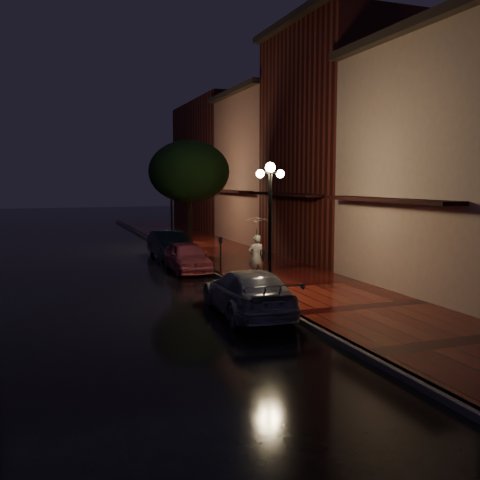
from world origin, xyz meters
name	(u,v)px	position (x,y,z in m)	size (l,w,h in m)	color
ground	(214,275)	(0.00, 0.00, 0.00)	(120.00, 120.00, 0.00)	black
sidewalk	(264,270)	(2.25, 0.00, 0.07)	(4.50, 60.00, 0.15)	#460D0C
curb	(214,273)	(0.00, 0.00, 0.07)	(0.25, 60.00, 0.15)	#595451
storefront_near	(458,170)	(7.00, -6.00, 4.25)	(5.00, 8.00, 8.50)	gray
storefront_mid	(339,147)	(7.00, 2.00, 5.50)	(5.00, 8.00, 11.00)	#511914
storefront_far	(272,171)	(7.00, 10.00, 4.50)	(5.00, 8.00, 9.00)	#8C5951
storefront_extra	(221,167)	(7.00, 20.00, 5.00)	(5.00, 12.00, 10.00)	#511914
streetlamp_near	(270,220)	(0.35, -5.00, 2.60)	(0.96, 0.36, 4.31)	black
streetlamp_far	(172,203)	(0.35, 9.00, 2.60)	(0.96, 0.36, 4.31)	black
street_tree	(189,174)	(0.61, 5.99, 4.24)	(4.16, 4.16, 5.80)	black
pink_car	(187,257)	(-0.81, 1.18, 0.64)	(1.52, 3.77, 1.29)	#C35066
navy_car	(170,245)	(-0.60, 5.43, 0.68)	(1.44, 4.13, 1.36)	black
silver_car	(248,292)	(-1.04, -6.61, 0.66)	(1.86, 4.58, 1.33)	#A0A1A8
woman_with_umbrella	(257,238)	(0.95, -2.38, 1.74)	(1.00, 1.02, 2.41)	white
parking_meter	(220,251)	(0.15, -0.47, 1.04)	(0.14, 0.10, 1.46)	black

